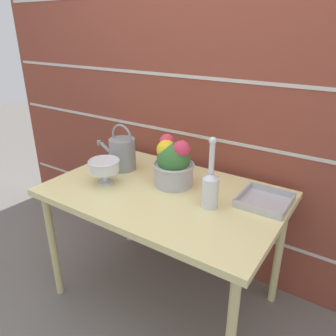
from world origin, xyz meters
The scene contains 8 objects.
ground_plane centered at (0.00, 0.00, 0.00)m, with size 12.00×12.00×0.00m, color slate.
brick_wall centered at (0.00, 0.49, 1.10)m, with size 3.60×0.08×2.20m.
patio_table centered at (0.00, 0.00, 0.67)m, with size 1.26×0.80×0.74m.
watering_can centered at (-0.39, 0.11, 0.84)m, with size 0.30×0.16×0.29m.
crystal_pedestal_bowl centered at (-0.33, -0.10, 0.84)m, with size 0.18×0.18×0.14m.
flower_planter centered at (0.00, 0.10, 0.87)m, with size 0.23×0.23×0.28m.
glass_decanter centered at (0.28, -0.01, 0.85)m, with size 0.08×0.08×0.36m.
wire_tray centered at (0.50, 0.17, 0.75)m, with size 0.24×0.25×0.04m.
Camera 1 is at (0.89, -1.30, 1.55)m, focal length 35.00 mm.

